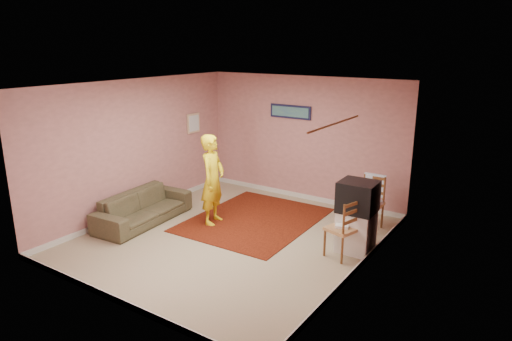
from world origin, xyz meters
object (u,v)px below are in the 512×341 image
Objects in this scene: chair_b at (342,222)px; chair_a at (370,198)px; person at (213,180)px; crt_tv at (358,197)px; tv_cabinet at (356,231)px; sofa at (143,207)px.

chair_a is at bearing -162.31° from chair_b.
chair_b is 2.55m from person.
crt_tv is at bearing -96.55° from person.
person is (-2.50, -1.31, 0.25)m from chair_a.
tv_cabinet is 3.89m from sofa.
tv_cabinet is at bearing -96.57° from person.
tv_cabinet is at bearing 176.29° from chair_b.
sofa is (-3.75, -1.02, -0.05)m from tv_cabinet.
chair_a is 0.99× the size of chair_b.
crt_tv is at bearing 177.23° from chair_b.
person is at bearing -174.75° from crt_tv.
chair_b is 3.72m from sofa.
person reaches higher than chair_a.
person is at bearing -73.74° from chair_b.
crt_tv is 1.06m from chair_a.
chair_a reaches higher than sofa.
tv_cabinet is 1.04m from chair_a.
sofa is 1.41m from person.
chair_a is 2.84m from person.
tv_cabinet is 0.41m from chair_b.
person reaches higher than sofa.
person reaches higher than chair_b.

